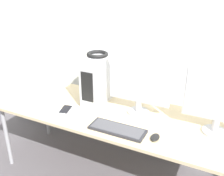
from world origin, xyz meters
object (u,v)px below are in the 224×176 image
monitor_main (139,84)px  mouse (155,137)px  pc_tower (98,79)px  headphones (98,54)px  monitor_right_near (220,100)px  cell_phone (66,109)px  keyboard (117,129)px

monitor_main → mouse: monitor_main is taller
mouse → pc_tower: bearing=152.3°
pc_tower → headphones: headphones is taller
monitor_right_near → cell_phone: size_ratio=3.43×
monitor_main → cell_phone: monitor_main is taller
pc_tower → monitor_main: bearing=-5.4°
monitor_right_near → mouse: size_ratio=4.93×
monitor_main → headphones: bearing=174.5°
headphones → monitor_main: (0.43, -0.04, -0.19)m
pc_tower → mouse: size_ratio=4.27×
mouse → cell_phone: size_ratio=0.70×
monitor_right_near → mouse: monitor_right_near is taller
pc_tower → keyboard: bearing=-45.1°
headphones → keyboard: bearing=-45.2°
monitor_right_near → keyboard: 0.81m
monitor_main → cell_phone: bearing=-158.5°
mouse → monitor_right_near: bearing=36.3°
headphones → monitor_right_near: monitor_right_near is taller
pc_tower → mouse: (0.69, -0.36, -0.22)m
monitor_main → monitor_right_near: size_ratio=1.02×
monitor_main → keyboard: bearing=-97.4°
keyboard → cell_phone: 0.58m
monitor_right_near → keyboard: bearing=-155.9°
keyboard → cell_phone: size_ratio=2.92×
mouse → headphones: bearing=152.2°
keyboard → mouse: bearing=4.3°
pc_tower → monitor_main: size_ratio=0.84×
keyboard → cell_phone: bearing=170.0°
headphones → keyboard: headphones is taller
monitor_right_near → keyboard: monitor_right_near is taller
keyboard → monitor_right_near: bearing=24.1°
monitor_right_near → cell_phone: 1.32m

